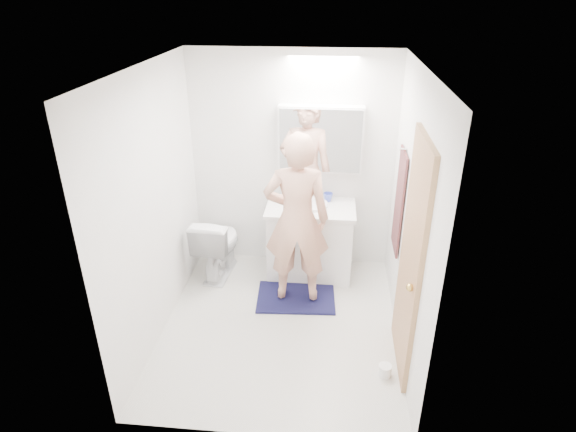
# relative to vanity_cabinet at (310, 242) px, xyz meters

# --- Properties ---
(floor) EXTENTS (2.50, 2.50, 0.00)m
(floor) POSITION_rel_vanity_cabinet_xyz_m (-0.23, -0.96, -0.39)
(floor) COLOR silver
(floor) RESTS_ON ground
(ceiling) EXTENTS (2.50, 2.50, 0.00)m
(ceiling) POSITION_rel_vanity_cabinet_xyz_m (-0.23, -0.96, 2.01)
(ceiling) COLOR white
(ceiling) RESTS_ON floor
(wall_back) EXTENTS (2.50, 0.00, 2.50)m
(wall_back) POSITION_rel_vanity_cabinet_xyz_m (-0.23, 0.29, 0.81)
(wall_back) COLOR white
(wall_back) RESTS_ON floor
(wall_front) EXTENTS (2.50, 0.00, 2.50)m
(wall_front) POSITION_rel_vanity_cabinet_xyz_m (-0.23, -2.21, 0.81)
(wall_front) COLOR white
(wall_front) RESTS_ON floor
(wall_left) EXTENTS (0.00, 2.50, 2.50)m
(wall_left) POSITION_rel_vanity_cabinet_xyz_m (-1.33, -0.96, 0.81)
(wall_left) COLOR white
(wall_left) RESTS_ON floor
(wall_right) EXTENTS (0.00, 2.50, 2.50)m
(wall_right) POSITION_rel_vanity_cabinet_xyz_m (0.87, -0.96, 0.81)
(wall_right) COLOR white
(wall_right) RESTS_ON floor
(vanity_cabinet) EXTENTS (0.90, 0.55, 0.78)m
(vanity_cabinet) POSITION_rel_vanity_cabinet_xyz_m (0.00, 0.00, 0.00)
(vanity_cabinet) COLOR white
(vanity_cabinet) RESTS_ON floor
(countertop) EXTENTS (0.95, 0.58, 0.04)m
(countertop) POSITION_rel_vanity_cabinet_xyz_m (-0.00, -0.00, 0.41)
(countertop) COLOR white
(countertop) RESTS_ON vanity_cabinet
(sink_basin) EXTENTS (0.36, 0.36, 0.03)m
(sink_basin) POSITION_rel_vanity_cabinet_xyz_m (-0.00, 0.03, 0.45)
(sink_basin) COLOR white
(sink_basin) RESTS_ON countertop
(faucet) EXTENTS (0.02, 0.02, 0.16)m
(faucet) POSITION_rel_vanity_cabinet_xyz_m (-0.00, 0.22, 0.51)
(faucet) COLOR silver
(faucet) RESTS_ON countertop
(medicine_cabinet) EXTENTS (0.88, 0.14, 0.70)m
(medicine_cabinet) POSITION_rel_vanity_cabinet_xyz_m (0.07, 0.21, 1.11)
(medicine_cabinet) COLOR white
(medicine_cabinet) RESTS_ON wall_back
(mirror_panel) EXTENTS (0.84, 0.01, 0.66)m
(mirror_panel) POSITION_rel_vanity_cabinet_xyz_m (0.07, 0.13, 1.11)
(mirror_panel) COLOR silver
(mirror_panel) RESTS_ON medicine_cabinet
(toilet) EXTENTS (0.48, 0.75, 0.73)m
(toilet) POSITION_rel_vanity_cabinet_xyz_m (-1.01, -0.12, -0.02)
(toilet) COLOR white
(toilet) RESTS_ON floor
(bath_rug) EXTENTS (0.83, 0.60, 0.02)m
(bath_rug) POSITION_rel_vanity_cabinet_xyz_m (-0.11, -0.52, -0.38)
(bath_rug) COLOR #141840
(bath_rug) RESTS_ON floor
(person) EXTENTS (0.66, 0.45, 1.74)m
(person) POSITION_rel_vanity_cabinet_xyz_m (-0.11, -0.52, 0.53)
(person) COLOR tan
(person) RESTS_ON bath_rug
(door) EXTENTS (0.04, 0.80, 2.00)m
(door) POSITION_rel_vanity_cabinet_xyz_m (0.85, -1.31, 0.61)
(door) COLOR tan
(door) RESTS_ON wall_right
(door_knob) EXTENTS (0.06, 0.06, 0.06)m
(door_knob) POSITION_rel_vanity_cabinet_xyz_m (0.81, -1.61, 0.56)
(door_knob) COLOR gold
(door_knob) RESTS_ON door
(towel) EXTENTS (0.02, 0.42, 1.00)m
(towel) POSITION_rel_vanity_cabinet_xyz_m (0.85, -0.41, 0.71)
(towel) COLOR #111D38
(towel) RESTS_ON wall_right
(towel_hook) EXTENTS (0.07, 0.02, 0.02)m
(towel_hook) POSITION_rel_vanity_cabinet_xyz_m (0.84, -0.41, 1.23)
(towel_hook) COLOR silver
(towel_hook) RESTS_ON wall_right
(soap_bottle_a) EXTENTS (0.12, 0.12, 0.24)m
(soap_bottle_a) POSITION_rel_vanity_cabinet_xyz_m (-0.28, 0.15, 0.55)
(soap_bottle_a) COLOR #CAC183
(soap_bottle_a) RESTS_ON countertop
(soap_bottle_b) EXTENTS (0.12, 0.12, 0.18)m
(soap_bottle_b) POSITION_rel_vanity_cabinet_xyz_m (-0.23, 0.18, 0.52)
(soap_bottle_b) COLOR #5380B3
(soap_bottle_b) RESTS_ON countertop
(toothbrush_cup) EXTENTS (0.11, 0.11, 0.10)m
(toothbrush_cup) POSITION_rel_vanity_cabinet_xyz_m (0.18, 0.16, 0.48)
(toothbrush_cup) COLOR #465BD4
(toothbrush_cup) RESTS_ON countertop
(toilet_paper_roll) EXTENTS (0.11, 0.11, 0.10)m
(toilet_paper_roll) POSITION_rel_vanity_cabinet_xyz_m (0.72, -1.53, -0.34)
(toilet_paper_roll) COLOR white
(toilet_paper_roll) RESTS_ON floor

